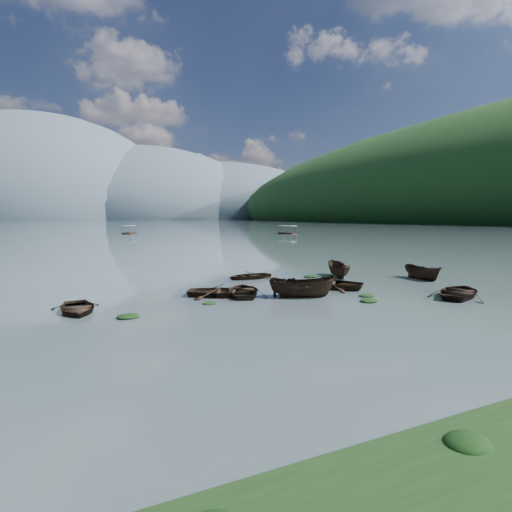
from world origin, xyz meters
name	(u,v)px	position (x,y,z in m)	size (l,w,h in m)	color
ground_plane	(347,311)	(0.00, 0.00, 0.00)	(2400.00, 2400.00, 0.00)	#48575A
haze_mtn_b	(44,219)	(-60.00, 900.00, 0.00)	(520.00, 520.00, 340.00)	#475666
haze_mtn_c	(145,219)	(140.00, 900.00, 0.00)	(520.00, 520.00, 260.00)	#475666
haze_mtn_d	(221,219)	(320.00, 900.00, 0.00)	(520.00, 520.00, 220.00)	#475666
rowboat_0	(77,312)	(-13.66, 6.10, 0.00)	(2.73, 3.82, 0.79)	black
rowboat_1	(244,294)	(-3.36, 6.72, 0.00)	(3.07, 4.30, 0.89)	black
rowboat_2	(302,297)	(-0.34, 4.23, 0.00)	(1.60, 4.25, 1.64)	black
rowboat_3	(327,288)	(3.24, 6.54, 0.00)	(3.66, 5.13, 1.06)	black
rowboat_4	(459,296)	(9.27, 0.14, 0.00)	(3.38, 4.73, 0.98)	black
rowboat_5	(422,279)	(12.84, 6.45, 0.00)	(1.42, 3.76, 1.45)	black
rowboat_6	(222,296)	(-4.88, 6.88, 0.00)	(3.24, 4.53, 0.94)	black
rowboat_7	(249,279)	(-0.19, 12.96, 0.00)	(2.78, 3.89, 0.81)	black
rowboat_8	(338,277)	(7.24, 10.58, 0.00)	(1.48, 3.93, 1.52)	black
weed_clump_0	(128,318)	(-11.27, 3.55, 0.00)	(1.19, 0.97, 0.26)	black
weed_clump_1	(226,297)	(-4.72, 6.52, 0.00)	(1.13, 0.90, 0.25)	black
weed_clump_2	(369,302)	(2.71, 1.31, 0.00)	(1.18, 0.94, 0.25)	black
weed_clump_3	(301,286)	(1.85, 7.91, 0.00)	(0.86, 0.73, 0.19)	black
weed_clump_4	(367,296)	(3.70, 2.70, 0.00)	(1.08, 0.86, 0.22)	black
weed_clump_5	(209,304)	(-6.41, 4.90, 0.00)	(0.89, 0.72, 0.19)	black
weed_clump_6	(303,292)	(0.63, 5.72, 0.00)	(0.88, 0.73, 0.18)	black
weed_clump_7	(310,277)	(4.88, 11.40, 0.00)	(1.11, 0.89, 0.24)	black
pontoon_centre	(129,233)	(3.04, 112.51, 0.00)	(2.62, 6.30, 2.41)	black
pontoon_right	(288,234)	(47.12, 89.87, 0.00)	(2.61, 6.25, 2.40)	black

